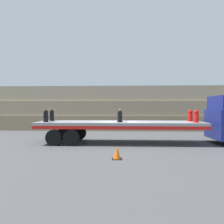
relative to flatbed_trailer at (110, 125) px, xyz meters
name	(u,v)px	position (x,y,z in m)	size (l,w,h in m)	color
ground_plane	(120,143)	(0.61, 0.00, -1.12)	(120.00, 120.00, 0.00)	#474749
rock_cliff	(121,108)	(0.61, 8.47, 1.05)	(60.00, 3.30, 4.34)	gray
flatbed_trailer	(110,125)	(0.00, 0.00, 0.00)	(10.38, 2.68, 1.36)	gray
fire_hydrant_black_near_0	(46,116)	(-3.98, -0.57, 0.61)	(0.36, 0.53, 0.76)	black
fire_hydrant_black_far_0	(52,115)	(-3.98, 0.57, 0.61)	(0.36, 0.53, 0.76)	black
fire_hydrant_black_near_1	(120,116)	(0.61, -0.57, 0.61)	(0.36, 0.53, 0.76)	black
fire_hydrant_black_far_1	(120,116)	(0.61, 0.57, 0.61)	(0.36, 0.53, 0.76)	black
fire_hydrant_red_near_2	(196,116)	(5.19, -0.57, 0.61)	(0.36, 0.53, 0.76)	red
fire_hydrant_red_far_2	(190,116)	(5.19, 0.57, 0.61)	(0.36, 0.53, 0.76)	red
cargo_strap_rear	(49,110)	(-3.98, 0.00, 1.01)	(0.05, 2.79, 0.01)	yellow
cargo_strap_middle	(120,110)	(0.61, 0.00, 1.01)	(0.05, 2.79, 0.01)	yellow
traffic_cone	(117,153)	(0.52, -4.34, -0.85)	(0.43, 0.43, 0.55)	black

